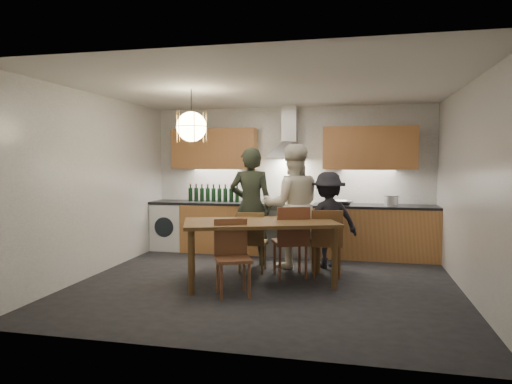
% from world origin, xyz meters
% --- Properties ---
extents(ground, '(5.00, 5.00, 0.00)m').
position_xyz_m(ground, '(0.00, 0.00, 0.00)').
color(ground, black).
rests_on(ground, ground).
extents(room_shell, '(5.02, 4.52, 2.61)m').
position_xyz_m(room_shell, '(0.00, 0.00, 1.71)').
color(room_shell, white).
rests_on(room_shell, ground).
extents(counter_run, '(5.00, 0.62, 0.90)m').
position_xyz_m(counter_run, '(0.02, 1.95, 0.45)').
color(counter_run, tan).
rests_on(counter_run, ground).
extents(range_stove, '(0.90, 0.60, 0.92)m').
position_xyz_m(range_stove, '(0.00, 1.94, 0.44)').
color(range_stove, silver).
rests_on(range_stove, ground).
extents(wall_fixtures, '(4.30, 0.54, 1.10)m').
position_xyz_m(wall_fixtures, '(0.00, 2.07, 1.87)').
color(wall_fixtures, tan).
rests_on(wall_fixtures, ground).
extents(pendant_lamp, '(0.43, 0.43, 0.70)m').
position_xyz_m(pendant_lamp, '(-1.00, -0.10, 2.10)').
color(pendant_lamp, black).
rests_on(pendant_lamp, ground).
extents(dining_table, '(2.21, 1.61, 0.84)m').
position_xyz_m(dining_table, '(-0.08, -0.01, 0.74)').
color(dining_table, brown).
rests_on(dining_table, ground).
extents(chair_back_left, '(0.43, 0.43, 0.90)m').
position_xyz_m(chair_back_left, '(-0.32, 0.52, 0.52)').
color(chair_back_left, brown).
rests_on(chair_back_left, ground).
extents(chair_back_mid, '(0.59, 0.59, 1.01)m').
position_xyz_m(chair_back_mid, '(0.30, 0.35, 0.58)').
color(chair_back_mid, brown).
rests_on(chair_back_mid, ground).
extents(chair_back_right, '(0.49, 0.49, 0.96)m').
position_xyz_m(chair_back_right, '(0.77, 0.51, 0.55)').
color(chair_back_right, brown).
rests_on(chair_back_right, ground).
extents(chair_front, '(0.55, 0.55, 0.92)m').
position_xyz_m(chair_front, '(-0.32, -0.55, 0.53)').
color(chair_front, brown).
rests_on(chair_front, ground).
extents(person_left, '(0.71, 0.50, 1.85)m').
position_xyz_m(person_left, '(-0.45, 1.07, 0.93)').
color(person_left, black).
rests_on(person_left, ground).
extents(person_mid, '(1.09, 0.95, 1.90)m').
position_xyz_m(person_mid, '(0.21, 1.04, 0.95)').
color(person_mid, beige).
rests_on(person_mid, ground).
extents(person_right, '(1.09, 0.89, 1.47)m').
position_xyz_m(person_right, '(0.75, 1.11, 0.74)').
color(person_right, black).
rests_on(person_right, ground).
extents(mixing_bowl, '(0.42, 0.42, 0.08)m').
position_xyz_m(mixing_bowl, '(0.95, 1.87, 0.94)').
color(mixing_bowl, '#ACACAF').
rests_on(mixing_bowl, counter_run).
extents(stock_pot, '(0.29, 0.29, 0.16)m').
position_xyz_m(stock_pot, '(1.74, 1.95, 0.98)').
color(stock_pot, silver).
rests_on(stock_pot, counter_run).
extents(wine_bottles, '(0.96, 0.07, 0.31)m').
position_xyz_m(wine_bottles, '(-1.37, 1.98, 1.06)').
color(wine_bottles, black).
rests_on(wine_bottles, counter_run).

